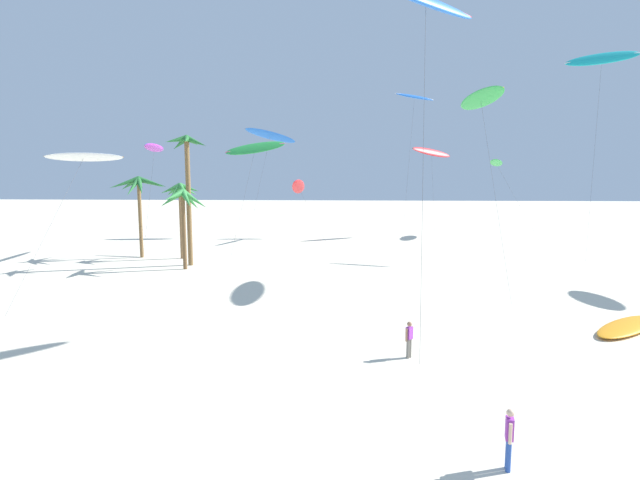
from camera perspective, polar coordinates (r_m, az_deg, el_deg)
palm_tree_0 at (r=48.67m, az=-15.64°, el=4.93°), size 3.66×3.45×7.16m
palm_tree_1 at (r=50.49m, az=-19.94°, el=5.51°), size 5.19×5.13×7.76m
palm_tree_2 at (r=42.99m, az=-15.35°, el=4.13°), size 4.23×4.45×6.76m
palm_tree_3 at (r=44.73m, az=-14.91°, el=8.19°), size 3.59×3.83×11.26m
flying_kite_1 at (r=60.39m, az=-2.47°, el=6.10°), size 4.35×5.80×7.84m
flying_kite_2 at (r=53.44m, az=-18.36°, el=9.95°), size 2.35×7.52×11.11m
flying_kite_3 at (r=39.35m, az=-25.35°, el=8.54°), size 5.59×9.24×9.53m
flying_kite_4 at (r=57.24m, az=29.48°, el=17.57°), size 6.48×5.63×19.84m
flying_kite_5 at (r=69.04m, az=10.72°, el=15.74°), size 5.10×5.76×18.81m
flying_kite_6 at (r=39.44m, az=17.86°, el=15.08°), size 2.37×11.05×14.11m
flying_kite_7 at (r=69.34m, az=19.44°, el=8.31°), size 3.88×12.29×10.16m
flying_kite_8 at (r=65.84m, az=-5.70°, el=11.78°), size 6.74×3.60×14.30m
flying_kite_9 at (r=27.23m, az=11.99°, el=25.10°), size 6.36×8.61×16.73m
flying_kite_10 at (r=66.03m, az=12.61°, el=9.74°), size 5.87×10.69×11.71m
flying_kite_11 at (r=51.97m, az=-7.42°, el=10.35°), size 6.37×5.11×11.64m
grounded_kite_0 at (r=30.35m, az=31.64°, el=-8.38°), size 5.51×5.18×0.32m
person_near_left at (r=22.23m, az=10.14°, el=-10.94°), size 0.36×0.41×1.61m
person_mid_field at (r=15.10m, az=20.77°, el=-20.25°), size 0.26×0.50×1.72m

